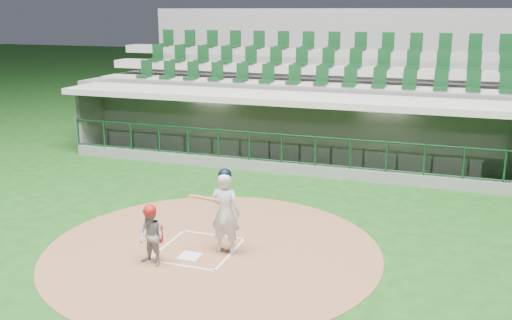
{
  "coord_description": "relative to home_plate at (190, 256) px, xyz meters",
  "views": [
    {
      "loc": [
        4.89,
        -10.6,
        4.98
      ],
      "look_at": [
        0.31,
        2.6,
        1.3
      ],
      "focal_mm": 40.0,
      "sensor_mm": 36.0,
      "label": 1
    }
  ],
  "objects": [
    {
      "name": "catcher",
      "position": [
        -0.56,
        -0.58,
        0.62
      ],
      "size": [
        0.68,
        0.58,
        1.28
      ],
      "color": "gray",
      "rests_on": "dirt_circle"
    },
    {
      "name": "home_plate",
      "position": [
        0.0,
        0.0,
        0.0
      ],
      "size": [
        0.43,
        0.43,
        0.02
      ],
      "primitive_type": "cube",
      "color": "white",
      "rests_on": "dirt_circle"
    },
    {
      "name": "dugout_structure",
      "position": [
        0.05,
        8.51,
        0.94
      ],
      "size": [
        16.4,
        3.7,
        3.0
      ],
      "color": "slate",
      "rests_on": "ground"
    },
    {
      "name": "ground",
      "position": [
        0.0,
        0.7,
        -0.02
      ],
      "size": [
        120.0,
        120.0,
        0.0
      ],
      "primitive_type": "plane",
      "color": "#154313",
      "rests_on": "ground"
    },
    {
      "name": "seating_deck",
      "position": [
        0.0,
        11.61,
        1.4
      ],
      "size": [
        17.0,
        6.72,
        5.15
      ],
      "color": "slate",
      "rests_on": "ground"
    },
    {
      "name": "batter_box_chalk",
      "position": [
        0.0,
        0.4,
        -0.0
      ],
      "size": [
        1.55,
        1.8,
        0.01
      ],
      "color": "white",
      "rests_on": "ground"
    },
    {
      "name": "dirt_circle",
      "position": [
        0.3,
        0.5,
        -0.02
      ],
      "size": [
        7.2,
        7.2,
        0.01
      ],
      "primitive_type": "cylinder",
      "color": "brown",
      "rests_on": "ground"
    },
    {
      "name": "batter",
      "position": [
        0.62,
        0.46,
        0.91
      ],
      "size": [
        0.87,
        0.87,
        1.84
      ],
      "color": "silver",
      "rests_on": "dirt_circle"
    }
  ]
}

